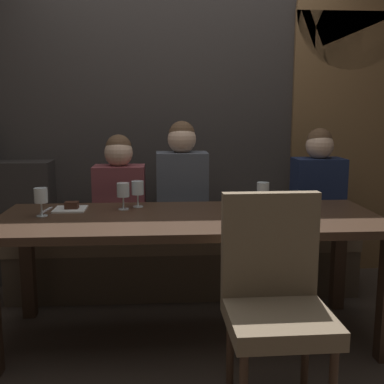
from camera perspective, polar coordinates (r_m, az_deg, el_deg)
The scene contains 15 objects.
ground at distance 3.00m, azimuth -0.27°, elevation -16.76°, with size 9.00×9.00×0.00m, color #382D26.
back_wall_tiled at distance 3.90m, azimuth -1.44°, elevation 12.15°, with size 6.00×0.12×3.00m, color #383330.
arched_door at distance 4.12m, azimuth 18.02°, elevation 9.68°, with size 0.90×0.05×2.55m.
dining_table at distance 2.77m, azimuth -0.28°, elevation -4.62°, with size 2.20×0.84×0.74m.
banquette_bench at distance 3.56m, azimuth -0.99°, elevation -8.40°, with size 2.50×0.44×0.45m.
chair_near_side at distance 2.17m, azimuth 9.85°, elevation -11.58°, with size 0.45×0.45×0.98m.
diner_redhead at distance 3.43m, azimuth -8.64°, elevation 0.44°, with size 0.36×0.24×0.72m.
diner_bearded at distance 3.39m, azimuth -1.20°, elevation 1.23°, with size 0.36×0.24×0.81m.
diner_far_end at distance 3.64m, azimuth 14.79°, elevation 1.06°, with size 0.36×0.24×0.76m.
wine_glass_end_right at distance 2.93m, azimuth -8.22°, elevation 0.16°, with size 0.08×0.08×0.16m.
wine_glass_near_right at distance 2.85m, azimuth -17.58°, elevation -0.48°, with size 0.08×0.08×0.16m.
wine_glass_end_left at distance 2.96m, azimuth 8.46°, elevation 0.16°, with size 0.08×0.08×0.16m.
wine_glass_near_left at distance 3.00m, azimuth -6.50°, elevation 0.41°, with size 0.08×0.08×0.16m.
dessert_plate at distance 3.00m, azimuth -14.26°, elevation -1.82°, with size 0.19×0.19×0.05m.
fork_on_table at distance 3.02m, azimuth -16.97°, elevation -2.08°, with size 0.02×0.17×0.01m, color silver.
Camera 1 is at (-0.17, -2.68, 1.35)m, focal length 44.72 mm.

